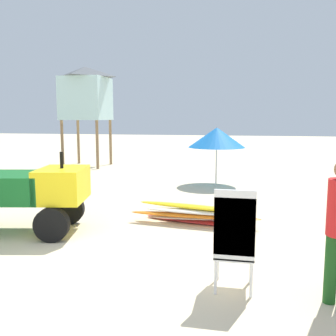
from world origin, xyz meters
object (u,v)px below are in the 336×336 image
(beach_umbrella_mid, at_px, (217,137))
(traffic_cone_near, at_px, (28,186))
(surfboard_pile, at_px, (196,215))
(lifeguard_tower, at_px, (86,93))
(stacked_plastic_chairs, at_px, (235,233))
(utility_cart, at_px, (19,191))

(beach_umbrella_mid, relative_size, traffic_cone_near, 3.13)
(beach_umbrella_mid, height_order, traffic_cone_near, beach_umbrella_mid)
(surfboard_pile, xyz_separation_m, lifeguard_tower, (-5.80, 8.06, 2.94))
(stacked_plastic_chairs, height_order, lifeguard_tower, lifeguard_tower)
(surfboard_pile, relative_size, beach_umbrella_mid, 1.44)
(utility_cart, distance_m, traffic_cone_near, 3.40)
(lifeguard_tower, height_order, traffic_cone_near, lifeguard_tower)
(stacked_plastic_chairs, bearing_deg, surfboard_pile, 106.41)
(utility_cart, height_order, lifeguard_tower, lifeguard_tower)
(utility_cart, bearing_deg, traffic_cone_near, 119.57)
(surfboard_pile, distance_m, beach_umbrella_mid, 4.78)
(surfboard_pile, bearing_deg, beach_umbrella_mid, 89.27)
(lifeguard_tower, relative_size, traffic_cone_near, 7.37)
(stacked_plastic_chairs, relative_size, surfboard_pile, 0.50)
(utility_cart, height_order, traffic_cone_near, utility_cart)
(lifeguard_tower, distance_m, beach_umbrella_mid, 7.00)
(stacked_plastic_chairs, distance_m, lifeguard_tower, 12.94)
(surfboard_pile, distance_m, traffic_cone_near, 5.11)
(lifeguard_tower, bearing_deg, beach_umbrella_mid, -30.58)
(stacked_plastic_chairs, bearing_deg, utility_cart, 157.32)
(utility_cart, height_order, stacked_plastic_chairs, utility_cart)
(utility_cart, distance_m, stacked_plastic_chairs, 4.28)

